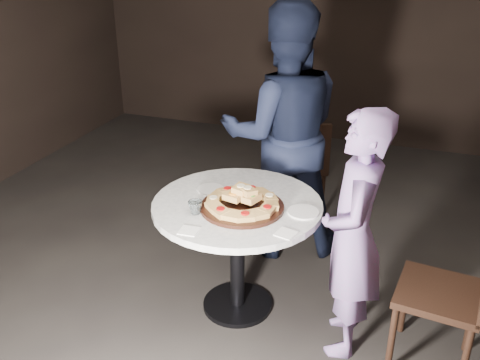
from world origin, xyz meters
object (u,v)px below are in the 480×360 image
object	(u,v)px
serving_board	(242,207)
water_glass	(195,208)
table	(237,223)
diner_navy	(283,134)
chair_right	(461,287)
focaccia_pile	(242,200)
diner_teal	(353,236)
chair_far	(302,162)

from	to	relation	value
serving_board	water_glass	bearing A→B (deg)	-147.78
table	diner_navy	bearing A→B (deg)	86.88
serving_board	chair_right	xyz separation A→B (m)	(1.26, -0.04, -0.24)
focaccia_pile	diner_navy	distance (m)	0.91
serving_board	focaccia_pile	xyz separation A→B (m)	(-0.00, 0.01, 0.04)
table	focaccia_pile	bearing A→B (deg)	-46.82
chair_right	serving_board	bearing A→B (deg)	-85.18
water_glass	diner_navy	size ratio (longest dim) A/B	0.05
serving_board	diner_teal	world-z (taller)	diner_teal
serving_board	chair_far	size ratio (longest dim) A/B	0.57
diner_teal	table	bearing A→B (deg)	-104.62
water_glass	diner_navy	bearing A→B (deg)	77.80
chair_right	diner_teal	world-z (taller)	diner_teal
table	focaccia_pile	world-z (taller)	focaccia_pile
focaccia_pile	chair_far	bearing A→B (deg)	88.94
serving_board	diner_navy	size ratio (longest dim) A/B	0.27
chair_right	diner_teal	bearing A→B (deg)	-84.52
table	water_glass	world-z (taller)	water_glass
table	focaccia_pile	size ratio (longest dim) A/B	2.67
diner_navy	table	bearing A→B (deg)	64.27
water_glass	chair_right	distance (m)	1.53
water_glass	chair_right	size ratio (longest dim) A/B	0.09
table	diner_navy	world-z (taller)	diner_navy
diner_navy	serving_board	bearing A→B (deg)	67.92
diner_navy	focaccia_pile	bearing A→B (deg)	67.90
chair_right	diner_teal	xyz separation A→B (m)	(-0.59, 0.01, 0.19)
diner_teal	serving_board	bearing A→B (deg)	-99.76
chair_far	chair_right	bearing A→B (deg)	107.20
chair_far	diner_navy	xyz separation A→B (m)	(-0.03, -0.54, 0.44)
chair_right	diner_teal	distance (m)	0.63
table	water_glass	distance (m)	0.34
table	chair_right	size ratio (longest dim) A/B	1.26
chair_right	chair_far	bearing A→B (deg)	-133.84
focaccia_pile	chair_far	xyz separation A→B (m)	(0.03, 1.45, -0.33)
table	chair_right	bearing A→B (deg)	-4.46
serving_board	water_glass	xyz separation A→B (m)	(-0.24, -0.15, 0.03)
serving_board	diner_teal	size ratio (longest dim) A/B	0.34
focaccia_pile	diner_navy	size ratio (longest dim) A/B	0.24
serving_board	focaccia_pile	bearing A→B (deg)	92.69
water_glass	diner_teal	xyz separation A→B (m)	(0.90, 0.12, -0.08)
focaccia_pile	diner_teal	distance (m)	0.67
serving_board	diner_navy	bearing A→B (deg)	90.52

